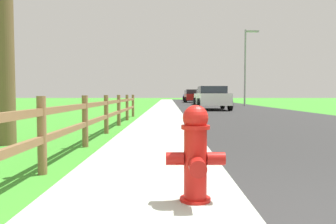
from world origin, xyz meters
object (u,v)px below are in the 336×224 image
object	(u,v)px
fire_hydrant	(197,153)
street_lamp	(248,61)
parked_car_black	(207,97)
parked_car_blue	(192,96)
parked_car_red	(194,96)
parked_suv_white	(213,98)

from	to	relation	value
fire_hydrant	street_lamp	xyz separation A→B (m)	(6.24, 24.31, 3.30)
fire_hydrant	street_lamp	world-z (taller)	street_lamp
parked_car_black	parked_car_blue	xyz separation A→B (m)	(-0.21, 18.26, 0.03)
fire_hydrant	parked_car_red	size ratio (longest dim) A/B	0.21
parked_car_red	street_lamp	distance (m)	13.57
parked_car_red	parked_car_blue	xyz separation A→B (m)	(0.36, 9.65, 0.00)
fire_hydrant	parked_car_red	xyz separation A→B (m)	(2.74, 37.08, 0.32)
parked_car_red	parked_suv_white	bearing A→B (deg)	-90.59
fire_hydrant	parked_car_red	distance (m)	37.18
parked_car_blue	parked_car_black	bearing A→B (deg)	-89.34
parked_car_black	street_lamp	world-z (taller)	street_lamp
fire_hydrant	street_lamp	distance (m)	25.32
parked_suv_white	street_lamp	xyz separation A→B (m)	(3.69, 6.26, 2.99)
parked_car_blue	street_lamp	size ratio (longest dim) A/B	0.73
parked_car_red	fire_hydrant	bearing A→B (deg)	-94.23
parked_car_black	fire_hydrant	bearing A→B (deg)	-96.65
parked_suv_white	parked_car_red	bearing A→B (deg)	89.41
fire_hydrant	street_lamp	bearing A→B (deg)	75.61
fire_hydrant	parked_suv_white	bearing A→B (deg)	81.96
fire_hydrant	parked_car_black	distance (m)	28.66
parked_suv_white	fire_hydrant	bearing A→B (deg)	-98.04
fire_hydrant	parked_car_black	xyz separation A→B (m)	(3.32, 28.47, 0.29)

